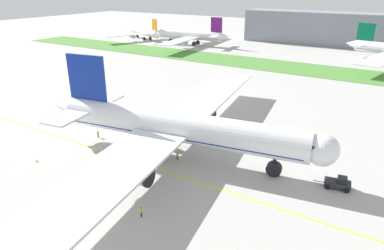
% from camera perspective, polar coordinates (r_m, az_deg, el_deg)
% --- Properties ---
extents(ground_plane, '(600.00, 600.00, 0.00)m').
position_cam_1_polar(ground_plane, '(69.40, -7.61, -5.94)').
color(ground_plane, '#ADAAA5').
rests_on(ground_plane, ground).
extents(apron_taxi_line, '(280.00, 0.36, 0.01)m').
position_cam_1_polar(apron_taxi_line, '(68.55, -8.28, -6.35)').
color(apron_taxi_line, yellow).
rests_on(apron_taxi_line, ground).
extents(grass_median_strip, '(320.00, 24.00, 0.10)m').
position_cam_1_polar(grass_median_strip, '(152.83, 16.27, 9.04)').
color(grass_median_strip, '#4C8438').
rests_on(grass_median_strip, ground).
extents(airliner_foreground, '(59.92, 96.23, 19.15)m').
position_cam_1_polar(airliner_foreground, '(68.03, -2.92, -0.29)').
color(airliner_foreground, white).
rests_on(airliner_foreground, ground).
extents(pushback_tug, '(6.14, 3.01, 2.24)m').
position_cam_1_polar(pushback_tug, '(64.88, 22.92, -8.76)').
color(pushback_tug, '#26262B').
rests_on(pushback_tug, ground).
extents(ground_crew_wingwalker_port, '(0.56, 0.44, 1.76)m').
position_cam_1_polar(ground_crew_wingwalker_port, '(53.81, -8.38, -13.80)').
color(ground_crew_wingwalker_port, black).
rests_on(ground_crew_wingwalker_port, ground).
extents(ground_crew_marshaller_front, '(0.28, 0.57, 1.64)m').
position_cam_1_polar(ground_crew_marshaller_front, '(81.71, -15.20, -1.31)').
color(ground_crew_marshaller_front, black).
rests_on(ground_crew_marshaller_front, ground).
extents(ground_crew_wingwalker_starboard, '(0.53, 0.35, 1.59)m').
position_cam_1_polar(ground_crew_wingwalker_starboard, '(69.15, -2.42, -4.95)').
color(ground_crew_wingwalker_starboard, black).
rests_on(ground_crew_wingwalker_starboard, ground).
extents(traffic_cone_port_wing, '(0.36, 0.36, 0.58)m').
position_cam_1_polar(traffic_cone_port_wing, '(75.08, -24.19, -5.33)').
color(traffic_cone_port_wing, '#F2590C').
rests_on(traffic_cone_port_wing, ground).
extents(parked_airliner_far_left, '(33.94, 53.73, 13.41)m').
position_cam_1_polar(parked_airliner_far_left, '(225.29, -7.64, 14.85)').
color(parked_airliner_far_left, white).
rests_on(parked_airliner_far_left, ground).
extents(parked_airliner_far_centre, '(44.89, 70.71, 15.85)m').
position_cam_1_polar(parked_airliner_far_centre, '(203.59, 0.07, 14.51)').
color(parked_airliner_far_centre, white).
rests_on(parked_airliner_far_centre, ground).
extents(terminal_building, '(112.05, 20.00, 18.00)m').
position_cam_1_polar(terminal_building, '(217.27, 23.84, 14.16)').
color(terminal_building, gray).
rests_on(terminal_building, ground).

